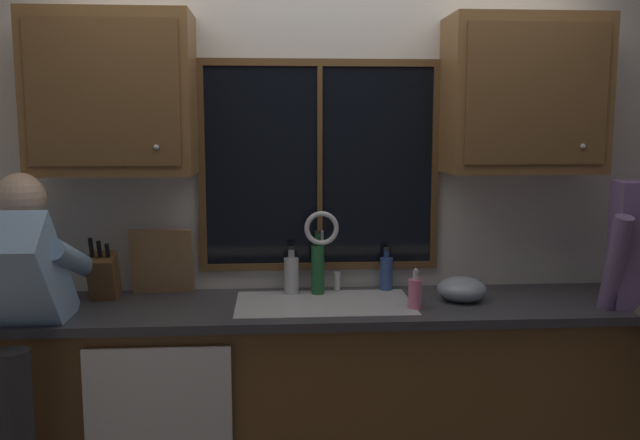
# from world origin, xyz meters

# --- Properties ---
(back_wall) EXTENTS (5.86, 0.12, 2.55)m
(back_wall) POSITION_xyz_m (0.00, 0.06, 1.27)
(back_wall) COLOR silver
(back_wall) RESTS_ON floor
(window_glass) EXTENTS (1.10, 0.02, 0.95)m
(window_glass) POSITION_xyz_m (-0.03, -0.01, 1.52)
(window_glass) COLOR black
(window_frame_top) EXTENTS (1.17, 0.02, 0.04)m
(window_frame_top) POSITION_xyz_m (-0.03, -0.02, 2.02)
(window_frame_top) COLOR brown
(window_frame_bottom) EXTENTS (1.17, 0.02, 0.04)m
(window_frame_bottom) POSITION_xyz_m (-0.03, -0.02, 1.03)
(window_frame_bottom) COLOR brown
(window_frame_left) EXTENTS (0.03, 0.02, 0.95)m
(window_frame_left) POSITION_xyz_m (-0.60, -0.02, 1.52)
(window_frame_left) COLOR brown
(window_frame_right) EXTENTS (0.03, 0.02, 0.95)m
(window_frame_right) POSITION_xyz_m (0.54, -0.02, 1.52)
(window_frame_right) COLOR brown
(window_mullion_center) EXTENTS (0.02, 0.02, 0.95)m
(window_mullion_center) POSITION_xyz_m (-0.03, -0.02, 1.52)
(window_mullion_center) COLOR brown
(lower_cabinet_run) EXTENTS (3.46, 0.58, 0.88)m
(lower_cabinet_run) POSITION_xyz_m (0.00, -0.29, 0.44)
(lower_cabinet_run) COLOR brown
(lower_cabinet_run) RESTS_ON floor
(countertop) EXTENTS (3.52, 0.62, 0.04)m
(countertop) POSITION_xyz_m (0.00, -0.31, 0.90)
(countertop) COLOR #38383D
(countertop) RESTS_ON lower_cabinet_run
(dishwasher_front) EXTENTS (0.60, 0.02, 0.74)m
(dishwasher_front) POSITION_xyz_m (-0.73, -0.61, 0.46)
(dishwasher_front) COLOR white
(upper_cabinet_left) EXTENTS (0.72, 0.36, 0.72)m
(upper_cabinet_left) POSITION_xyz_m (-0.97, -0.17, 1.86)
(upper_cabinet_left) COLOR brown
(upper_cabinet_right) EXTENTS (0.72, 0.36, 0.72)m
(upper_cabinet_right) POSITION_xyz_m (0.91, -0.17, 1.86)
(upper_cabinet_right) COLOR brown
(sink) EXTENTS (0.80, 0.46, 0.21)m
(sink) POSITION_xyz_m (-0.03, -0.30, 0.82)
(sink) COLOR #B7B7BC
(sink) RESTS_ON lower_cabinet_run
(faucet) EXTENTS (0.18, 0.09, 0.40)m
(faucet) POSITION_xyz_m (-0.02, -0.12, 1.17)
(faucet) COLOR silver
(faucet) RESTS_ON countertop
(person_standing) EXTENTS (0.53, 0.71, 1.52)m
(person_standing) POSITION_xyz_m (-1.33, -0.60, 0.95)
(person_standing) COLOR #262628
(person_standing) RESTS_ON floor
(knife_block) EXTENTS (0.12, 0.18, 0.32)m
(knife_block) POSITION_xyz_m (-1.04, -0.17, 1.03)
(knife_block) COLOR brown
(knife_block) RESTS_ON countertop
(cutting_board) EXTENTS (0.29, 0.09, 0.32)m
(cutting_board) POSITION_xyz_m (-0.79, -0.08, 1.08)
(cutting_board) COLOR #997047
(cutting_board) RESTS_ON countertop
(mixing_bowl) EXTENTS (0.23, 0.23, 0.11)m
(mixing_bowl) POSITION_xyz_m (0.61, -0.29, 0.97)
(mixing_bowl) COLOR #8C99A8
(mixing_bowl) RESTS_ON countertop
(soap_dispenser) EXTENTS (0.06, 0.07, 0.18)m
(soap_dispenser) POSITION_xyz_m (0.37, -0.42, 0.99)
(soap_dispenser) COLOR pink
(soap_dispenser) RESTS_ON countertop
(bottle_green_glass) EXTENTS (0.07, 0.07, 0.23)m
(bottle_green_glass) POSITION_xyz_m (-0.17, -0.12, 1.01)
(bottle_green_glass) COLOR #B7B7BC
(bottle_green_glass) RESTS_ON countertop
(bottle_tall_clear) EXTENTS (0.06, 0.06, 0.31)m
(bottle_tall_clear) POSITION_xyz_m (-0.05, -0.13, 1.05)
(bottle_tall_clear) COLOR #1E592D
(bottle_tall_clear) RESTS_ON countertop
(bottle_amber_small) EXTENTS (0.06, 0.06, 0.21)m
(bottle_amber_small) POSITION_xyz_m (0.29, -0.07, 1.01)
(bottle_amber_small) COLOR #334C8C
(bottle_amber_small) RESTS_ON countertop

